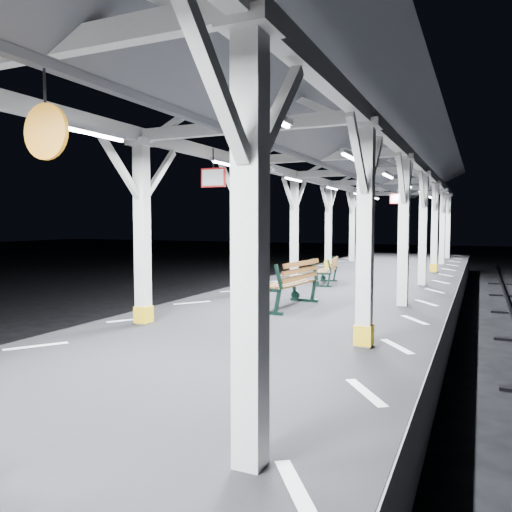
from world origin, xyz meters
The scene contains 7 objects.
ground centered at (0.00, 0.00, 0.00)m, with size 120.00×120.00×0.00m, color black.
platform centered at (0.00, 0.00, 0.50)m, with size 6.00×50.00×1.00m, color black.
hazard_stripes_left centered at (-2.45, 0.00, 1.00)m, with size 1.00×48.00×0.01m, color silver.
hazard_stripes_right centered at (2.45, 0.00, 1.00)m, with size 1.00×48.00×0.01m, color silver.
canopy centered at (0.00, -0.02, 4.56)m, with size 5.40×49.00×4.65m.
bench_mid centered at (-0.14, 4.72, 1.55)m, with size 0.88×1.96×1.03m.
bench_far centered at (-0.55, 9.05, 1.43)m, with size 0.76×1.54×0.80m.
Camera 1 is at (3.54, -5.32, 2.85)m, focal length 35.00 mm.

